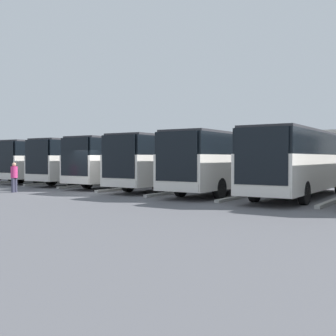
# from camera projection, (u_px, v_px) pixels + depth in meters

# --- Properties ---
(ground_plane) EXTENTS (600.00, 600.00, 0.00)m
(ground_plane) POSITION_uv_depth(u_px,v_px,m) (84.00, 193.00, 24.54)
(ground_plane) COLOR #5B5B60
(curb_divider_0) EXTENTS (1.25, 7.36, 0.15)m
(curb_divider_0) POSITION_uv_depth(u_px,v_px,m) (336.00, 200.00, 19.74)
(curb_divider_0) COLOR #9E9E99
(curb_divider_0) RESTS_ON ground_plane
(bus_1) EXTENTS (4.18, 12.35, 3.40)m
(bus_1) POSITION_uv_depth(u_px,v_px,m) (302.00, 161.00, 21.89)
(bus_1) COLOR silver
(bus_1) RESTS_ON ground_plane
(curb_divider_1) EXTENTS (1.25, 7.36, 0.15)m
(curb_divider_1) POSITION_uv_depth(u_px,v_px,m) (248.00, 195.00, 21.97)
(curb_divider_1) COLOR #9E9E99
(curb_divider_1) RESTS_ON ground_plane
(bus_2) EXTENTS (4.18, 12.35, 3.40)m
(bus_2) POSITION_uv_depth(u_px,v_px,m) (230.00, 160.00, 24.58)
(bus_2) COLOR silver
(bus_2) RESTS_ON ground_plane
(curb_divider_2) EXTENTS (1.25, 7.36, 0.15)m
(curb_divider_2) POSITION_uv_depth(u_px,v_px,m) (182.00, 191.00, 24.66)
(curb_divider_2) COLOR #9E9E99
(curb_divider_2) RESTS_ON ground_plane
(bus_3) EXTENTS (4.18, 12.35, 3.40)m
(bus_3) POSITION_uv_depth(u_px,v_px,m) (177.00, 160.00, 27.61)
(bus_3) COLOR silver
(bus_3) RESTS_ON ground_plane
(curb_divider_3) EXTENTS (1.25, 7.36, 0.15)m
(curb_divider_3) POSITION_uv_depth(u_px,v_px,m) (134.00, 188.00, 27.70)
(curb_divider_3) COLOR #9E9E99
(curb_divider_3) RESTS_ON ground_plane
(bus_4) EXTENTS (4.18, 12.35, 3.40)m
(bus_4) POSITION_uv_depth(u_px,v_px,m) (134.00, 160.00, 30.66)
(bus_4) COLOR silver
(bus_4) RESTS_ON ground_plane
(curb_divider_4) EXTENTS (1.25, 7.36, 0.15)m
(curb_divider_4) POSITION_uv_depth(u_px,v_px,m) (96.00, 185.00, 30.74)
(curb_divider_4) COLOR #9E9E99
(curb_divider_4) RESTS_ON ground_plane
(bus_5) EXTENTS (4.18, 12.35, 3.40)m
(bus_5) POSITION_uv_depth(u_px,v_px,m) (97.00, 160.00, 33.52)
(bus_5) COLOR silver
(bus_5) RESTS_ON ground_plane
(curb_divider_5) EXTENTS (1.25, 7.36, 0.15)m
(curb_divider_5) POSITION_uv_depth(u_px,v_px,m) (62.00, 183.00, 33.60)
(curb_divider_5) COLOR #9E9E99
(curb_divider_5) RESTS_ON ground_plane
(bus_6) EXTENTS (4.18, 12.35, 3.40)m
(bus_6) POSITION_uv_depth(u_px,v_px,m) (64.00, 160.00, 36.25)
(bus_6) COLOR silver
(bus_6) RESTS_ON ground_plane
(curb_divider_6) EXTENTS (1.25, 7.36, 0.15)m
(curb_divider_6) POSITION_uv_depth(u_px,v_px,m) (32.00, 181.00, 36.33)
(curb_divider_6) COLOR #9E9E99
(curb_divider_6) RESTS_ON ground_plane
(bus_7) EXTENTS (4.18, 12.35, 3.40)m
(bus_7) POSITION_uv_depth(u_px,v_px,m) (39.00, 160.00, 39.24)
(bus_7) COLOR silver
(bus_7) RESTS_ON ground_plane
(pedestrian) EXTENTS (0.50, 0.50, 1.77)m
(pedestrian) POSITION_uv_depth(u_px,v_px,m) (14.00, 176.00, 24.89)
(pedestrian) COLOR #38384C
(pedestrian) RESTS_ON ground_plane
(station_building) EXTENTS (34.97, 12.95, 4.32)m
(station_building) POSITION_uv_depth(u_px,v_px,m) (272.00, 156.00, 42.47)
(station_building) COLOR beige
(station_building) RESTS_ON ground_plane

